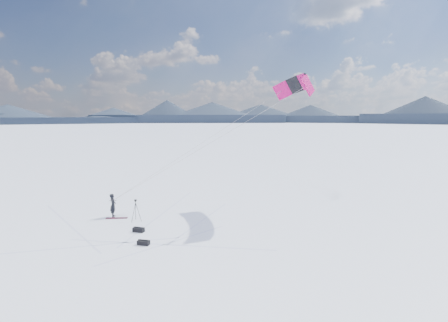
# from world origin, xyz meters

# --- Properties ---
(ground) EXTENTS (1800.00, 1800.00, 0.00)m
(ground) POSITION_xyz_m (0.00, 0.00, 0.00)
(ground) COLOR white
(horizon_hills) EXTENTS (704.00, 704.42, 10.93)m
(horizon_hills) POSITION_xyz_m (-0.00, 0.00, 4.89)
(horizon_hills) COLOR #181E2F
(horizon_hills) RESTS_ON ground
(snow_tracks) EXTENTS (14.76, 10.25, 0.01)m
(snow_tracks) POSITION_xyz_m (-0.65, -0.35, 0.00)
(snow_tracks) COLOR #AFB8DA
(snow_tracks) RESTS_ON ground
(snowkiter) EXTENTS (0.61, 0.75, 1.77)m
(snowkiter) POSITION_xyz_m (-1.62, 1.97, 0.00)
(snowkiter) COLOR black
(snowkiter) RESTS_ON ground
(snowboard) EXTENTS (1.60, 0.56, 0.04)m
(snowboard) POSITION_xyz_m (-1.21, 1.61, 0.02)
(snowboard) COLOR maroon
(snowboard) RESTS_ON ground
(tripod) EXTENTS (0.66, 0.73, 1.60)m
(tripod) POSITION_xyz_m (0.46, 1.16, 1.03)
(tripod) COLOR black
(tripod) RESTS_ON ground
(gear_bag_a) EXTENTS (0.79, 0.48, 0.33)m
(gear_bag_a) POSITION_xyz_m (1.41, -0.94, 0.15)
(gear_bag_a) COLOR black
(gear_bag_a) RESTS_ON ground
(gear_bag_b) EXTENTS (0.74, 0.42, 0.32)m
(gear_bag_b) POSITION_xyz_m (2.46, -2.98, 0.14)
(gear_bag_b) COLOR black
(gear_bag_b) RESTS_ON ground
(power_kite) EXTENTS (15.16, 6.93, 9.55)m
(power_kite) POSITION_xyz_m (12.19, 5.91, 9.86)
(power_kite) COLOR #B40857
(power_kite) RESTS_ON ground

